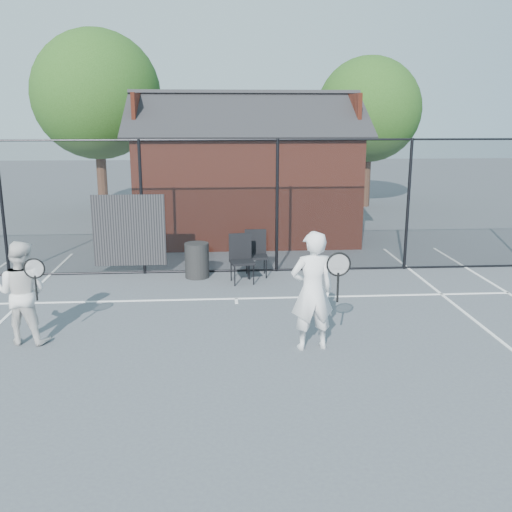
{
  "coord_description": "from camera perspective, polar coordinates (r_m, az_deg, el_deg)",
  "views": [
    {
      "loc": [
        -0.34,
        -7.6,
        3.46
      ],
      "look_at": [
        0.32,
        2.01,
        1.1
      ],
      "focal_mm": 40.0,
      "sensor_mm": 36.0,
      "label": 1
    }
  ],
  "objects": [
    {
      "name": "ground",
      "position": [
        8.36,
        -1.27,
        -10.69
      ],
      "size": [
        80.0,
        80.0,
        0.0
      ],
      "primitive_type": "plane",
      "color": "#4B4F56",
      "rests_on": "ground"
    },
    {
      "name": "court_lines",
      "position": [
        7.18,
        -0.76,
        -15.02
      ],
      "size": [
        11.02,
        18.0,
        0.01
      ],
      "color": "white",
      "rests_on": "ground"
    },
    {
      "name": "fence",
      "position": [
        12.76,
        -3.74,
        4.66
      ],
      "size": [
        22.04,
        3.0,
        3.0
      ],
      "color": "black",
      "rests_on": "ground"
    },
    {
      "name": "clubhouse",
      "position": [
        16.73,
        -1.04,
        7.41
      ],
      "size": [
        6.5,
        4.36,
        4.19
      ],
      "color": "maroon",
      "rests_on": "ground"
    },
    {
      "name": "tree_left",
      "position": [
        21.52,
        -15.64,
        15.23
      ],
      "size": [
        4.48,
        4.48,
        6.44
      ],
      "color": "#372416",
      "rests_on": "ground"
    },
    {
      "name": "tree_right",
      "position": [
        22.86,
        11.21,
        14.15
      ],
      "size": [
        3.97,
        3.97,
        5.7
      ],
      "color": "#372416",
      "rests_on": "ground"
    },
    {
      "name": "player_front",
      "position": [
        8.6,
        5.66,
        -3.47
      ],
      "size": [
        0.85,
        0.65,
        1.83
      ],
      "color": "white",
      "rests_on": "ground"
    },
    {
      "name": "player_back",
      "position": [
        9.56,
        -22.35,
        -3.38
      ],
      "size": [
        0.93,
        0.74,
        1.63
      ],
      "color": "silver",
      "rests_on": "ground"
    },
    {
      "name": "chair_left",
      "position": [
        12.59,
        0.03,
        0.16
      ],
      "size": [
        0.49,
        0.51,
        1.0
      ],
      "primitive_type": "cube",
      "rotation": [
        0.0,
        0.0,
        0.03
      ],
      "color": "black",
      "rests_on": "ground"
    },
    {
      "name": "chair_right",
      "position": [
        12.08,
        -1.39,
        -0.38
      ],
      "size": [
        0.56,
        0.58,
        1.01
      ],
      "primitive_type": "cube",
      "rotation": [
        0.0,
        0.0,
        0.16
      ],
      "color": "black",
      "rests_on": "ground"
    },
    {
      "name": "waste_bin",
      "position": [
        12.59,
        -5.93,
        -0.43
      ],
      "size": [
        0.53,
        0.53,
        0.77
      ],
      "primitive_type": "cylinder",
      "rotation": [
        0.0,
        0.0,
        0.01
      ],
      "color": "black",
      "rests_on": "ground"
    }
  ]
}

